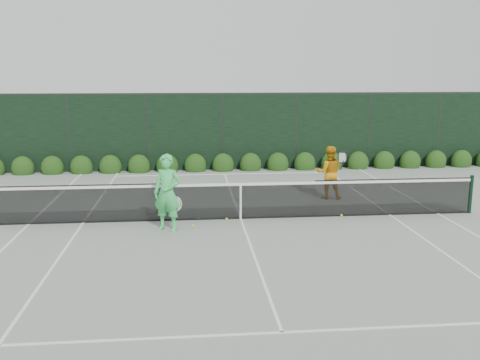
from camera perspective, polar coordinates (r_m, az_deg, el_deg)
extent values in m
plane|color=gray|center=(14.31, 0.07, -4.17)|extent=(80.00, 80.00, 0.00)
cylinder|color=black|center=(16.10, 23.39, -1.40)|extent=(0.10, 0.10, 1.07)
cube|color=black|center=(14.41, -16.82, -2.47)|extent=(4.40, 0.01, 1.02)
cube|color=black|center=(14.19, 0.07, -2.30)|extent=(4.00, 0.01, 0.96)
cube|color=black|center=(15.17, 16.07, -1.75)|extent=(4.40, 0.01, 1.02)
cube|color=white|center=(14.09, 0.07, -0.46)|extent=(12.80, 0.03, 0.07)
cube|color=black|center=(14.30, 0.07, -4.09)|extent=(12.80, 0.02, 0.04)
cube|color=white|center=(14.19, 0.07, -2.39)|extent=(0.05, 0.03, 0.91)
imported|color=#3ED463|center=(13.19, -7.77, -1.35)|extent=(0.82, 0.69, 1.90)
torus|color=silver|center=(13.35, -6.86, -2.54)|extent=(0.30, 0.06, 0.30)
cylinder|color=black|center=(13.41, -6.84, -3.54)|extent=(0.10, 0.03, 0.30)
imported|color=orange|center=(16.66, 9.47, 0.80)|extent=(0.89, 0.75, 1.64)
torus|color=black|center=(16.49, 10.88, 2.38)|extent=(0.30, 0.10, 0.30)
cylinder|color=black|center=(16.52, 10.85, 1.56)|extent=(0.10, 0.03, 0.30)
cube|color=white|center=(14.84, -21.59, -4.40)|extent=(0.06, 23.77, 0.01)
cube|color=white|center=(15.80, 20.32, -3.37)|extent=(0.06, 23.77, 0.01)
cube|color=white|center=(14.51, -16.37, -4.39)|extent=(0.06, 23.77, 0.01)
cube|color=white|center=(15.25, 15.67, -3.59)|extent=(0.06, 23.77, 0.01)
cube|color=white|center=(25.93, -2.49, 2.89)|extent=(11.03, 0.06, 0.01)
cube|color=white|center=(20.53, -1.67, 0.63)|extent=(8.23, 0.06, 0.01)
cube|color=white|center=(8.37, 4.50, -15.90)|extent=(8.23, 0.06, 0.01)
cube|color=white|center=(14.31, 0.07, -4.14)|extent=(0.06, 12.80, 0.01)
cube|color=black|center=(21.39, -1.89, 5.11)|extent=(32.00, 0.06, 3.00)
cube|color=#262826|center=(21.28, -1.92, 9.21)|extent=(32.00, 0.06, 0.06)
cylinder|color=#262826|center=(21.85, -17.85, 4.71)|extent=(0.08, 0.08, 3.00)
cylinder|color=#262826|center=(21.41, -9.96, 4.96)|extent=(0.08, 0.08, 3.00)
cylinder|color=#262826|center=(21.39, -1.89, 5.11)|extent=(0.08, 0.08, 3.00)
cylinder|color=#262826|center=(21.79, 6.04, 5.17)|extent=(0.08, 0.08, 3.00)
cylinder|color=#262826|center=(22.58, 13.55, 5.14)|extent=(0.08, 0.08, 3.00)
cylinder|color=#262826|center=(23.72, 20.44, 5.03)|extent=(0.08, 0.08, 3.00)
ellipsoid|color=#16340E|center=(22.11, -22.15, 1.17)|extent=(0.86, 0.65, 0.94)
ellipsoid|color=#16340E|center=(21.82, -19.38, 1.24)|extent=(0.86, 0.65, 0.94)
ellipsoid|color=#16340E|center=(21.58, -16.55, 1.31)|extent=(0.86, 0.65, 0.94)
ellipsoid|color=#16340E|center=(21.40, -13.66, 1.38)|extent=(0.86, 0.65, 0.94)
ellipsoid|color=#16340E|center=(21.27, -10.72, 1.44)|extent=(0.86, 0.65, 0.94)
ellipsoid|color=#16340E|center=(21.20, -7.76, 1.50)|extent=(0.86, 0.65, 0.94)
ellipsoid|color=#16340E|center=(21.18, -4.78, 1.56)|extent=(0.86, 0.65, 0.94)
ellipsoid|color=#16340E|center=(21.22, -1.81, 1.61)|extent=(0.86, 0.65, 0.94)
ellipsoid|color=#16340E|center=(21.32, 1.14, 1.66)|extent=(0.86, 0.65, 0.94)
ellipsoid|color=#16340E|center=(21.47, 4.06, 1.71)|extent=(0.86, 0.65, 0.94)
ellipsoid|color=#16340E|center=(21.68, 6.93, 1.75)|extent=(0.86, 0.65, 0.94)
ellipsoid|color=#16340E|center=(21.94, 9.74, 1.78)|extent=(0.86, 0.65, 0.94)
ellipsoid|color=#16340E|center=(22.26, 12.47, 1.81)|extent=(0.86, 0.65, 0.94)
ellipsoid|color=#16340E|center=(22.62, 15.12, 1.83)|extent=(0.86, 0.65, 0.94)
ellipsoid|color=#16340E|center=(23.03, 17.69, 1.85)|extent=(0.86, 0.65, 0.94)
ellipsoid|color=#16340E|center=(23.48, 20.16, 1.87)|extent=(0.86, 0.65, 0.94)
ellipsoid|color=#16340E|center=(23.98, 22.53, 1.88)|extent=(0.86, 0.65, 0.94)
sphere|color=#CCF436|center=(14.27, -4.47, -4.10)|extent=(0.07, 0.07, 0.07)
sphere|color=#CCF436|center=(14.18, -1.43, -4.17)|extent=(0.07, 0.07, 0.07)
sphere|color=#CCF436|center=(15.03, 10.91, -3.48)|extent=(0.07, 0.07, 0.07)
sphere|color=#CCF436|center=(13.60, -5.04, -4.90)|extent=(0.07, 0.07, 0.07)
sphere|color=#CCF436|center=(15.03, -8.80, -3.40)|extent=(0.07, 0.07, 0.07)
sphere|color=#CCF436|center=(14.78, 10.79, -3.72)|extent=(0.07, 0.07, 0.07)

